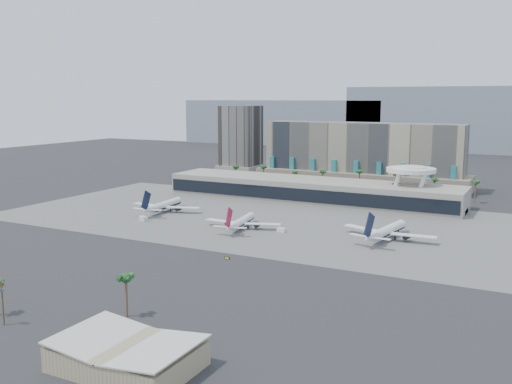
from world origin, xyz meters
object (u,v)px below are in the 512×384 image
at_px(airliner_centre, 242,222).
at_px(airliner_left, 164,205).
at_px(service_vehicle_b, 281,230).
at_px(utility_pole, 2,299).
at_px(airliner_right, 387,231).
at_px(service_vehicle_a, 143,219).
at_px(taxiway_sign, 227,258).

bearing_deg(airliner_centre, airliner_left, 155.60).
bearing_deg(airliner_left, service_vehicle_b, -15.70).
bearing_deg(utility_pole, airliner_left, 110.47).
relative_size(utility_pole, airliner_centre, 0.33).
bearing_deg(airliner_right, airliner_left, -173.61).
height_order(airliner_left, service_vehicle_a, airliner_left).
bearing_deg(airliner_right, service_vehicle_b, -160.43).
relative_size(airliner_right, service_vehicle_a, 9.11).
distance_m(service_vehicle_a, taxiway_sign, 78.46).
xyz_separation_m(airliner_right, service_vehicle_b, (-44.27, -8.51, -2.71)).
distance_m(airliner_left, taxiway_sign, 95.07).
relative_size(airliner_left, service_vehicle_b, 10.88).
relative_size(airliner_left, airliner_centre, 1.09).
bearing_deg(service_vehicle_a, airliner_centre, 28.96).
relative_size(utility_pole, airliner_right, 0.29).
bearing_deg(airliner_left, utility_pole, -74.92).
xyz_separation_m(service_vehicle_a, service_vehicle_b, (68.18, 9.42, -0.18)).
bearing_deg(airliner_left, service_vehicle_a, -84.31).
xyz_separation_m(utility_pole, taxiway_sign, (20.63, 79.11, -6.68)).
relative_size(airliner_centre, service_vehicle_a, 7.99).
distance_m(utility_pole, service_vehicle_b, 128.61).
bearing_deg(airliner_centre, service_vehicle_a, 179.97).
xyz_separation_m(utility_pole, airliner_right, (64.61, 135.35, -3.48)).
height_order(airliner_left, airliner_centre, airliner_left).
height_order(utility_pole, service_vehicle_a, utility_pole).
xyz_separation_m(utility_pole, airliner_left, (-52.27, 140.05, -3.66)).
bearing_deg(service_vehicle_b, taxiway_sign, -85.67).
bearing_deg(utility_pole, taxiway_sign, 75.38).
bearing_deg(service_vehicle_b, airliner_centre, -170.25).
bearing_deg(taxiway_sign, airliner_left, 130.84).
distance_m(airliner_centre, taxiway_sign, 49.74).
height_order(utility_pole, airliner_centre, airliner_centre).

